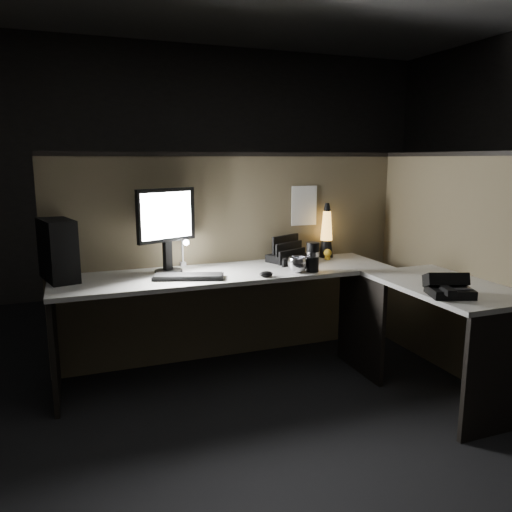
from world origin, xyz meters
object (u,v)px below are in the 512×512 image
object	(u,v)px
pc_tower	(58,250)
monitor	(167,222)
keyboard	(189,277)
lava_lamp	(326,235)
desk_phone	(448,287)

from	to	relation	value
pc_tower	monitor	world-z (taller)	monitor
keyboard	lava_lamp	size ratio (longest dim) A/B	1.07
keyboard	desk_phone	xyz separation A→B (m)	(1.27, -0.90, 0.04)
desk_phone	lava_lamp	bearing A→B (deg)	114.81
monitor	desk_phone	xyz separation A→B (m)	(1.36, -1.14, -0.29)
monitor	lava_lamp	world-z (taller)	monitor
desk_phone	monitor	bearing A→B (deg)	160.10
pc_tower	monitor	size ratio (longest dim) A/B	0.69
monitor	keyboard	size ratio (longest dim) A/B	1.26
monitor	desk_phone	distance (m)	1.79
monitor	desk_phone	size ratio (longest dim) A/B	2.01
monitor	keyboard	bearing A→B (deg)	-93.12
monitor	keyboard	xyz separation A→B (m)	(0.09, -0.23, -0.33)
pc_tower	monitor	distance (m)	0.70
monitor	lava_lamp	bearing A→B (deg)	-19.05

